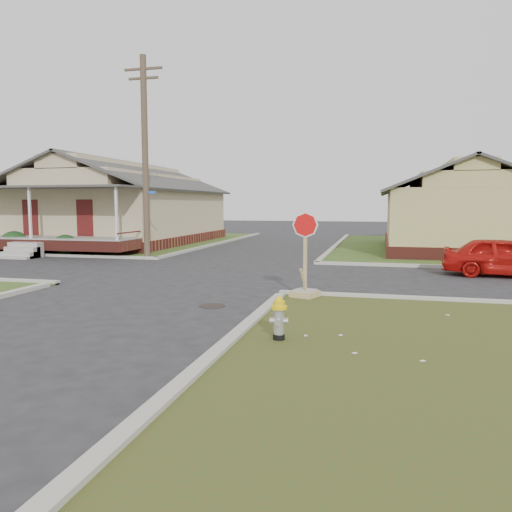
% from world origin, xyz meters
% --- Properties ---
extents(ground, '(120.00, 120.00, 0.00)m').
position_xyz_m(ground, '(0.00, 0.00, 0.00)').
color(ground, '#262628').
rests_on(ground, ground).
extents(verge_far_left, '(19.00, 19.00, 0.05)m').
position_xyz_m(verge_far_left, '(-13.00, 18.00, 0.03)').
color(verge_far_left, '#334F1C').
rests_on(verge_far_left, ground).
extents(curbs, '(80.00, 40.00, 0.12)m').
position_xyz_m(curbs, '(0.00, 5.00, 0.00)').
color(curbs, '#AFAC9E').
rests_on(curbs, ground).
extents(manhole, '(0.64, 0.64, 0.01)m').
position_xyz_m(manhole, '(2.20, -0.50, 0.01)').
color(manhole, black).
rests_on(manhole, ground).
extents(corner_house, '(10.10, 15.50, 5.30)m').
position_xyz_m(corner_house, '(-10.00, 16.68, 2.28)').
color(corner_house, maroon).
rests_on(corner_house, ground).
extents(side_house_yellow, '(7.60, 11.60, 4.70)m').
position_xyz_m(side_house_yellow, '(10.00, 16.50, 2.19)').
color(side_house_yellow, maroon).
rests_on(side_house_yellow, ground).
extents(utility_pole, '(1.80, 0.28, 9.00)m').
position_xyz_m(utility_pole, '(-4.20, 8.90, 4.66)').
color(utility_pole, '#473829').
rests_on(utility_pole, ground).
extents(fire_hydrant, '(0.29, 0.29, 0.79)m').
position_xyz_m(fire_hydrant, '(4.42, -3.22, 0.48)').
color(fire_hydrant, black).
rests_on(fire_hydrant, ground).
extents(stop_sign, '(0.63, 0.62, 2.24)m').
position_xyz_m(stop_sign, '(4.24, 1.04, 0.53)').
color(stop_sign, tan).
rests_on(stop_sign, ground).
extents(red_sedan, '(4.11, 1.97, 1.36)m').
position_xyz_m(red_sedan, '(10.26, 6.72, 0.68)').
color(red_sedan, red).
rests_on(red_sedan, ground).
extents(hedge_left, '(1.42, 1.16, 1.08)m').
position_xyz_m(hedge_left, '(-11.81, 9.47, 0.59)').
color(hedge_left, '#163E1B').
rests_on(hedge_left, verge_far_left).
extents(hedge_right, '(1.31, 1.08, 1.00)m').
position_xyz_m(hedge_right, '(-8.64, 9.15, 0.55)').
color(hedge_right, '#163E1B').
rests_on(hedge_right, verge_far_left).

